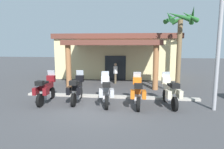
# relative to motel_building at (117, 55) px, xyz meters

# --- Properties ---
(ground_plane) EXTENTS (80.00, 80.00, 0.00)m
(ground_plane) POSITION_rel_motel_building_xyz_m (0.09, -10.52, -2.06)
(ground_plane) COLOR #424244
(motel_building) EXTENTS (11.45, 9.85, 3.99)m
(motel_building) POSITION_rel_motel_building_xyz_m (0.00, 0.00, 0.00)
(motel_building) COLOR beige
(motel_building) RESTS_ON ground_plane
(motorcycle_maroon) EXTENTS (0.73, 2.21, 1.61)m
(motorcycle_maroon) POSITION_rel_motel_building_xyz_m (-2.68, -9.89, -1.36)
(motorcycle_maroon) COLOR black
(motorcycle_maroon) RESTS_ON ground_plane
(motorcycle_black) EXTENTS (0.73, 2.21, 1.61)m
(motorcycle_black) POSITION_rel_motel_building_xyz_m (-1.10, -9.62, -1.36)
(motorcycle_black) COLOR black
(motorcycle_black) RESTS_ON ground_plane
(motorcycle_silver) EXTENTS (0.91, 2.19, 1.61)m
(motorcycle_silver) POSITION_rel_motel_building_xyz_m (0.49, -9.85, -1.36)
(motorcycle_silver) COLOR black
(motorcycle_silver) RESTS_ON ground_plane
(motorcycle_orange) EXTENTS (0.72, 2.21, 1.61)m
(motorcycle_orange) POSITION_rel_motel_building_xyz_m (2.07, -9.92, -1.36)
(motorcycle_orange) COLOR black
(motorcycle_orange) RESTS_ON ground_plane
(motorcycle_cream) EXTENTS (0.81, 2.21, 1.61)m
(motorcycle_cream) POSITION_rel_motel_building_xyz_m (3.66, -9.66, -1.36)
(motorcycle_cream) COLOR black
(motorcycle_cream) RESTS_ON ground_plane
(pedestrian) EXTENTS (0.32, 0.53, 1.61)m
(pedestrian) POSITION_rel_motel_building_xyz_m (0.29, -4.07, -1.14)
(pedestrian) COLOR brown
(pedestrian) RESTS_ON ground_plane
(palm_tree_near_portico) EXTENTS (2.56, 2.62, 5.83)m
(palm_tree_near_portico) POSITION_rel_motel_building_xyz_m (5.11, -3.74, 2.14)
(palm_tree_near_portico) COLOR brown
(palm_tree_near_portico) RESTS_ON ground_plane
(roadside_sign) EXTENTS (1.40, 0.18, 7.19)m
(roadside_sign) POSITION_rel_motel_building_xyz_m (5.61, -9.98, 2.72)
(roadside_sign) COLOR #99999E
(roadside_sign) RESTS_ON ground_plane
(curb_strip) EXTENTS (9.93, 0.36, 0.12)m
(curb_strip) POSITION_rel_motel_building_xyz_m (0.49, -8.42, -2.00)
(curb_strip) COLOR #ADA89E
(curb_strip) RESTS_ON ground_plane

